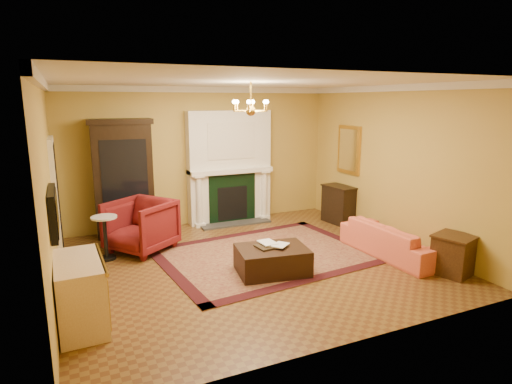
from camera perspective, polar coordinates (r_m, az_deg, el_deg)
floor at (r=7.42m, az=-0.65°, el=-9.41°), size 6.00×5.50×0.02m
ceiling at (r=6.91m, az=-0.71°, el=14.58°), size 6.00×5.50×0.02m
wall_back at (r=9.57m, az=-7.33°, el=4.73°), size 6.00×0.02×3.00m
wall_front at (r=4.67m, az=13.03°, el=-3.24°), size 6.00×0.02×3.00m
wall_left at (r=6.45m, az=-26.01°, el=0.03°), size 0.02×5.50×3.00m
wall_right at (r=8.65m, az=17.96°, el=3.46°), size 0.02×5.50×3.00m
fireplace at (r=9.63m, az=-3.53°, el=3.02°), size 1.90×0.70×2.50m
crown_molding at (r=7.79m, az=-3.60°, el=13.76°), size 6.00×5.50×0.12m
doorway at (r=8.20m, az=-25.07°, el=-0.78°), size 0.08×1.05×2.10m
tv_panel at (r=5.89m, az=-25.39°, el=-2.45°), size 0.09×0.95×0.58m
gilt_mirror at (r=9.68m, az=12.27°, el=5.53°), size 0.06×0.76×1.05m
chandelier at (r=6.90m, az=-0.70°, el=11.25°), size 0.63×0.55×0.53m
oriental_rug at (r=7.74m, az=1.43°, el=-8.35°), size 3.92×3.10×0.01m
china_cabinet at (r=9.02m, az=-17.26°, el=1.45°), size 1.15×0.56×2.26m
wingback_armchair at (r=8.08m, az=-15.13°, el=-4.03°), size 1.38×1.39×1.05m
pedestal_table at (r=7.84m, az=-19.46°, el=-5.37°), size 0.43×0.43×0.78m
commode at (r=5.76m, az=-22.39°, el=-12.32°), size 0.56×1.14×0.84m
coral_sofa at (r=7.98m, az=17.79°, el=-5.41°), size 0.66×2.01×0.78m
end_table at (r=7.52m, az=24.82°, el=-7.72°), size 0.66×0.66×0.61m
console_table at (r=9.80m, az=11.00°, el=-1.72°), size 0.51×0.78×0.82m
leather_ottoman at (r=6.91m, az=2.17°, el=-9.03°), size 1.21×0.96×0.41m
ottoman_tray at (r=6.87m, az=1.75°, el=-7.23°), size 0.43×0.35×0.03m
book_a at (r=6.84m, az=0.70°, el=-5.80°), size 0.24×0.05×0.32m
book_b at (r=6.85m, az=2.47°, el=-5.90°), size 0.15×0.18×0.29m
topiary_left at (r=9.39m, az=-6.39°, el=4.32°), size 0.15×0.15×0.41m
topiary_right at (r=9.76m, az=-0.43°, el=4.92°), size 0.18×0.18×0.48m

